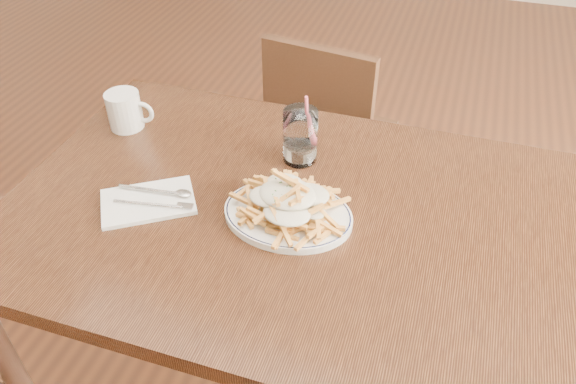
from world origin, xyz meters
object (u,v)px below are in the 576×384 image
(loaded_fries, at_px, (288,198))
(coffee_mug, at_px, (125,110))
(water_glass, at_px, (300,139))
(fries_plate, at_px, (288,215))
(table, at_px, (289,236))
(chair_far, at_px, (326,131))

(loaded_fries, relative_size, coffee_mug, 2.11)
(water_glass, bearing_deg, fries_plate, -79.74)
(table, relative_size, loaded_fries, 4.75)
(table, xyz_separation_m, loaded_fries, (0.01, -0.03, 0.13))
(water_glass, xyz_separation_m, coffee_mug, (-0.46, -0.00, -0.01))
(loaded_fries, distance_m, water_glass, 0.21)
(table, distance_m, loaded_fries, 0.14)
(fries_plate, bearing_deg, table, 104.47)
(table, bearing_deg, water_glass, 99.60)
(table, relative_size, water_glass, 6.87)
(loaded_fries, height_order, coffee_mug, coffee_mug)
(chair_far, bearing_deg, fries_plate, -81.73)
(fries_plate, relative_size, loaded_fries, 1.27)
(loaded_fries, xyz_separation_m, coffee_mug, (-0.49, 0.20, -0.01))
(fries_plate, bearing_deg, chair_far, 98.27)
(fries_plate, height_order, water_glass, water_glass)
(loaded_fries, bearing_deg, water_glass, 100.26)
(chair_far, xyz_separation_m, coffee_mug, (-0.38, -0.57, 0.34))
(water_glass, distance_m, coffee_mug, 0.46)
(chair_far, xyz_separation_m, loaded_fries, (0.11, -0.78, 0.35))
(table, bearing_deg, chair_far, 98.04)
(fries_plate, bearing_deg, coffee_mug, 157.50)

